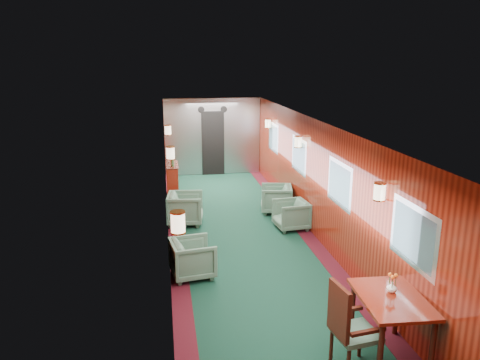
{
  "coord_description": "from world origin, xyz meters",
  "views": [
    {
      "loc": [
        -1.52,
        -8.51,
        3.6
      ],
      "look_at": [
        0.0,
        0.68,
        1.15
      ],
      "focal_mm": 35.0,
      "sensor_mm": 36.0,
      "label": 1
    }
  ],
  "objects": [
    {
      "name": "room",
      "position": [
        0.0,
        0.0,
        1.63
      ],
      "size": [
        12.0,
        12.1,
        2.4
      ],
      "color": "#0E3324",
      "rests_on": "ground"
    },
    {
      "name": "bulkhead",
      "position": [
        0.0,
        5.91,
        1.18
      ],
      "size": [
        2.98,
        0.17,
        2.39
      ],
      "color": "#ADAFB4",
      "rests_on": "ground"
    },
    {
      "name": "windows_right",
      "position": [
        1.49,
        0.25,
        1.45
      ],
      "size": [
        0.02,
        8.6,
        0.8
      ],
      "color": "silver",
      "rests_on": "ground"
    },
    {
      "name": "wall_sconces",
      "position": [
        0.0,
        0.57,
        1.79
      ],
      "size": [
        2.97,
        7.97,
        0.25
      ],
      "color": "beige",
      "rests_on": "ground"
    },
    {
      "name": "dining_table",
      "position": [
        1.11,
        -3.82,
        0.68
      ],
      "size": [
        0.82,
        1.13,
        0.81
      ],
      "rotation": [
        0.0,
        0.0,
        -0.06
      ],
      "color": "maroon",
      "rests_on": "ground"
    },
    {
      "name": "side_chair",
      "position": [
        0.49,
        -3.99,
        0.61
      ],
      "size": [
        0.57,
        0.59,
        1.12
      ],
      "rotation": [
        0.0,
        0.0,
        0.14
      ],
      "color": "#1C4235",
      "rests_on": "ground"
    },
    {
      "name": "credenza",
      "position": [
        -1.34,
        3.51,
        0.46
      ],
      "size": [
        0.31,
        1.0,
        1.17
      ],
      "color": "maroon",
      "rests_on": "ground"
    },
    {
      "name": "flower_vase",
      "position": [
        1.16,
        -3.7,
        0.88
      ],
      "size": [
        0.15,
        0.15,
        0.13
      ],
      "primitive_type": "imported",
      "rotation": [
        0.0,
        0.0,
        0.19
      ],
      "color": "white",
      "rests_on": "dining_table"
    },
    {
      "name": "armchair_left_near",
      "position": [
        -1.12,
        -1.21,
        0.32
      ],
      "size": [
        0.81,
        0.79,
        0.65
      ],
      "primitive_type": "imported",
      "rotation": [
        0.0,
        0.0,
        1.73
      ],
      "color": "#1C4235",
      "rests_on": "ground"
    },
    {
      "name": "armchair_left_far",
      "position": [
        -1.11,
        1.42,
        0.35
      ],
      "size": [
        0.86,
        0.84,
        0.7
      ],
      "primitive_type": "imported",
      "rotation": [
        0.0,
        0.0,
        1.45
      ],
      "color": "#1C4235",
      "rests_on": "ground"
    },
    {
      "name": "armchair_right_near",
      "position": [
        1.12,
        0.73,
        0.31
      ],
      "size": [
        0.75,
        0.73,
        0.62
      ],
      "primitive_type": "imported",
      "rotation": [
        0.0,
        0.0,
        -1.48
      ],
      "color": "#1C4235",
      "rests_on": "ground"
    },
    {
      "name": "armchair_right_far",
      "position": [
        1.07,
        1.87,
        0.33
      ],
      "size": [
        0.85,
        0.84,
        0.66
      ],
      "primitive_type": "imported",
      "rotation": [
        0.0,
        0.0,
        -1.78
      ],
      "color": "#1C4235",
      "rests_on": "ground"
    }
  ]
}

